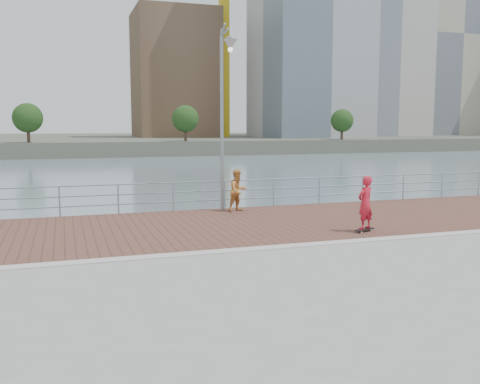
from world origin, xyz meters
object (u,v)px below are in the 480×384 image
object	(u,v)px
street_lamp	(225,86)
bystander	(238,191)
guardrail	(199,192)
skateboarder	(365,203)

from	to	relation	value
street_lamp	bystander	distance (m)	3.91
guardrail	street_lamp	size ratio (longest dim) A/B	5.93
guardrail	street_lamp	world-z (taller)	street_lamp
bystander	guardrail	bearing A→B (deg)	126.40
bystander	skateboarder	bearing A→B (deg)	-82.97
skateboarder	guardrail	bearing A→B (deg)	-80.06
street_lamp	skateboarder	size ratio (longest dim) A/B	4.04
guardrail	skateboarder	xyz separation A→B (m)	(3.76, -5.82, 0.23)
bystander	street_lamp	bearing A→B (deg)	173.12
guardrail	bystander	size ratio (longest dim) A/B	24.69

